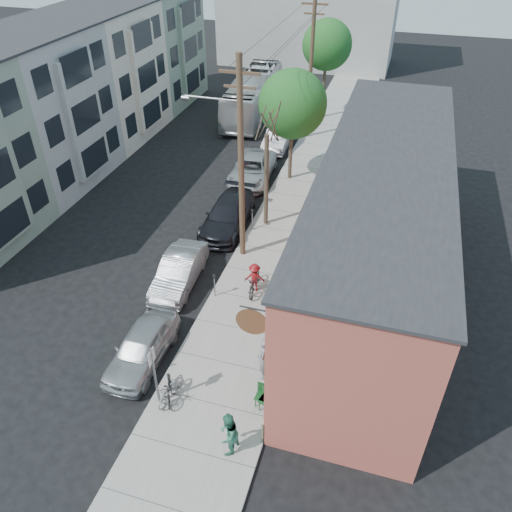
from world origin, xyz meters
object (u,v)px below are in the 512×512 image
(tree_leafy_mid, at_px, (293,104))
(tree_leafy_far, at_px, (327,45))
(utility_pole_near, at_px, (240,160))
(bus, at_px, (253,95))
(sign_post, at_px, (154,371))
(patio_chair_b, at_px, (266,400))
(parking_meter_near, at_px, (214,282))
(patron_green, at_px, (228,434))
(parked_bike_b, at_px, (171,389))
(cyclist, at_px, (255,277))
(patron_grey, at_px, (264,358))
(parked_bike_a, at_px, (169,389))
(car_2, at_px, (228,215))
(car_3, at_px, (252,169))
(tree_bare, at_px, (266,181))
(parking_meter_far, at_px, (252,216))
(patio_chair_a, at_px, (262,396))
(car_0, at_px, (142,347))
(car_4, at_px, (279,137))
(car_1, at_px, (179,271))

(tree_leafy_mid, xyz_separation_m, tree_leafy_far, (0.00, 11.44, 0.77))
(utility_pole_near, xyz_separation_m, bus, (-5.35, 19.76, -3.78))
(sign_post, xyz_separation_m, patio_chair_b, (3.85, 0.86, -1.24))
(utility_pole_near, distance_m, tree_leafy_mid, 8.95)
(parking_meter_near, bearing_deg, tree_leafy_far, 88.69)
(patron_green, bearing_deg, parked_bike_b, -109.74)
(utility_pole_near, bearing_deg, cyclist, -60.63)
(patron_grey, bearing_deg, patron_green, -8.87)
(bus, bearing_deg, parked_bike_a, -82.79)
(car_2, height_order, bus, bus)
(car_3, bearing_deg, tree_bare, -69.89)
(parking_meter_far, distance_m, parked_bike_a, 11.84)
(patio_chair_a, relative_size, car_0, 0.20)
(patron_grey, xyz_separation_m, car_3, (-5.26, 15.78, -0.37))
(car_4, bearing_deg, patron_green, -80.68)
(tree_bare, height_order, patron_grey, tree_bare)
(parked_bike_b, relative_size, car_0, 0.37)
(parking_meter_near, relative_size, bus, 0.11)
(cyclist, bearing_deg, patron_green, 90.43)
(sign_post, distance_m, tree_bare, 13.00)
(patio_chair_a, relative_size, car_2, 0.16)
(tree_leafy_mid, relative_size, parked_bike_a, 4.49)
(sign_post, bearing_deg, car_2, 97.26)
(parked_bike_b, bearing_deg, parking_meter_near, 102.32)
(tree_leafy_mid, bearing_deg, sign_post, -91.38)
(patio_chair_b, distance_m, car_3, 18.13)
(parking_meter_far, distance_m, car_0, 10.42)
(tree_leafy_mid, height_order, patron_green, tree_leafy_mid)
(patio_chair_a, xyz_separation_m, patron_green, (-0.55, -2.13, 0.45))
(utility_pole_near, distance_m, patio_chair_a, 10.67)
(parking_meter_far, bearing_deg, parking_meter_near, -90.00)
(tree_leafy_far, distance_m, bus, 7.15)
(tree_bare, bearing_deg, sign_post, -91.99)
(car_0, bearing_deg, parked_bike_a, -39.43)
(utility_pole_near, height_order, car_1, utility_pole_near)
(car_0, relative_size, car_3, 0.81)
(patron_grey, height_order, car_1, patron_grey)
(patio_chair_a, bearing_deg, utility_pole_near, 115.80)
(car_1, bearing_deg, car_0, -87.22)
(car_1, xyz_separation_m, car_3, (0.20, 11.30, 0.01))
(parked_bike_a, height_order, bus, bus)
(patio_chair_a, bearing_deg, bus, 110.87)
(patio_chair_b, bearing_deg, patron_grey, 124.46)
(tree_leafy_far, bearing_deg, bus, -173.92)
(patron_green, distance_m, car_0, 5.53)
(tree_leafy_mid, xyz_separation_m, patron_green, (2.67, -19.88, -4.00))
(patio_chair_b, relative_size, bus, 0.08)
(car_0, bearing_deg, parking_meter_near, 71.44)
(parking_meter_far, xyz_separation_m, patron_green, (3.22, -13.27, 0.06))
(utility_pole_near, bearing_deg, tree_bare, 82.62)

